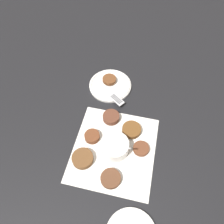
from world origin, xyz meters
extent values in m
plane|color=black|center=(0.00, 0.00, 0.00)|extent=(4.00, 4.00, 0.00)
cube|color=silver|center=(-0.02, -0.03, 0.00)|extent=(0.37, 0.34, 0.00)
cylinder|color=white|center=(-0.02, -0.03, 0.03)|extent=(0.10, 0.10, 0.05)
cylinder|color=#B23D23|center=(-0.02, -0.03, 0.02)|extent=(0.08, 0.08, 0.03)
cone|color=white|center=(0.03, -0.03, 0.05)|extent=(0.02, 0.02, 0.02)
cylinder|color=silver|center=(-0.03, -0.06, 0.05)|extent=(0.02, 0.06, 0.08)
cylinder|color=brown|center=(-0.10, 0.06, 0.01)|extent=(0.07, 0.07, 0.02)
cylinder|color=#573022|center=(0.09, 0.03, 0.01)|extent=(0.07, 0.07, 0.02)
cylinder|color=brown|center=(-0.12, -0.06, 0.01)|extent=(0.07, 0.07, 0.02)
cylinder|color=brown|center=(-0.01, 0.06, 0.01)|extent=(0.06, 0.06, 0.02)
cylinder|color=brown|center=(0.07, -0.06, 0.01)|extent=(0.07, 0.07, 0.02)
cylinder|color=brown|center=(0.02, -0.12, 0.01)|extent=(0.06, 0.06, 0.01)
cylinder|color=white|center=(0.25, 0.10, 0.01)|extent=(0.18, 0.18, 0.01)
torus|color=white|center=(0.25, 0.10, 0.01)|extent=(0.18, 0.18, 0.01)
cylinder|color=brown|center=(0.26, 0.11, 0.02)|extent=(0.06, 0.06, 0.01)
cube|color=silver|center=(0.22, 0.13, 0.02)|extent=(0.06, 0.11, 0.00)
cube|color=silver|center=(0.18, 0.05, 0.02)|extent=(0.05, 0.07, 0.00)
cube|color=black|center=(0.17, 0.05, 0.02)|extent=(0.03, 0.05, 0.00)
cube|color=black|center=(0.18, 0.05, 0.02)|extent=(0.03, 0.05, 0.00)
cube|color=black|center=(0.19, 0.04, 0.02)|extent=(0.03, 0.05, 0.00)
camera|label=1|loc=(-0.32, -0.15, 0.73)|focal=35.00mm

